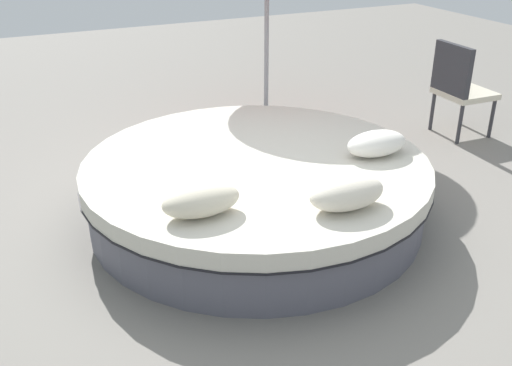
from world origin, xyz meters
The scene contains 6 objects.
ground_plane centered at (0.00, 0.00, 0.00)m, with size 16.00×16.00×0.00m, color gray.
round_bed centered at (0.00, 0.00, 0.25)m, with size 2.67×2.67×0.49m.
throw_pillow_0 centered at (-0.67, -0.63, 0.58)m, with size 0.51×0.28×0.20m, color beige.
throw_pillow_1 centered at (0.20, -0.94, 0.59)m, with size 0.53×0.29×0.21m, color silver.
throw_pillow_2 centered at (0.89, -0.30, 0.58)m, with size 0.51×0.29×0.19m, color white.
patio_chair centered at (2.67, 0.74, 0.56)m, with size 0.52×0.54×0.98m.
Camera 1 is at (-1.75, -3.74, 2.29)m, focal length 41.34 mm.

